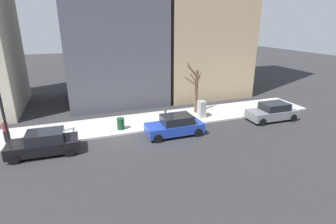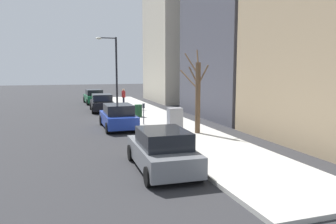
{
  "view_description": "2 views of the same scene",
  "coord_description": "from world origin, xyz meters",
  "px_view_note": "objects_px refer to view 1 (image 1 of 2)",
  "views": [
    {
      "loc": [
        -17.96,
        2.67,
        7.99
      ],
      "look_at": [
        1.66,
        -4.43,
        0.82
      ],
      "focal_mm": 28.0,
      "sensor_mm": 36.0,
      "label": 1
    },
    {
      "loc": [
        -4.48,
        -23.94,
        3.62
      ],
      "look_at": [
        1.5,
        -5.59,
        1.13
      ],
      "focal_mm": 35.0,
      "sensor_mm": 36.0,
      "label": 2
    }
  ],
  "objects_px": {
    "utility_box": "(202,109)",
    "pedestrian_near_meter": "(6,130)",
    "parking_meter": "(165,116)",
    "bare_tree": "(196,90)",
    "office_block_center": "(110,9)",
    "parked_car_blue": "(175,126)",
    "parked_car_grey": "(272,112)",
    "parked_car_black": "(44,143)",
    "trash_bin": "(121,124)"
  },
  "relations": [
    {
      "from": "bare_tree",
      "to": "utility_box",
      "type": "bearing_deg",
      "value": 178.72
    },
    {
      "from": "parked_car_blue",
      "to": "parked_car_black",
      "type": "distance_m",
      "value": 8.89
    },
    {
      "from": "parked_car_black",
      "to": "parking_meter",
      "type": "height_order",
      "value": "parked_car_black"
    },
    {
      "from": "bare_tree",
      "to": "office_block_center",
      "type": "distance_m",
      "value": 11.97
    },
    {
      "from": "utility_box",
      "to": "pedestrian_near_meter",
      "type": "height_order",
      "value": "pedestrian_near_meter"
    },
    {
      "from": "parked_car_grey",
      "to": "trash_bin",
      "type": "relative_size",
      "value": 4.72
    },
    {
      "from": "pedestrian_near_meter",
      "to": "parked_car_grey",
      "type": "bearing_deg",
      "value": 175.11
    },
    {
      "from": "bare_tree",
      "to": "trash_bin",
      "type": "bearing_deg",
      "value": 103.31
    },
    {
      "from": "parking_meter",
      "to": "bare_tree",
      "type": "distance_m",
      "value": 4.44
    },
    {
      "from": "trash_bin",
      "to": "office_block_center",
      "type": "relative_size",
      "value": 0.05
    },
    {
      "from": "parked_car_black",
      "to": "utility_box",
      "type": "height_order",
      "value": "utility_box"
    },
    {
      "from": "parked_car_black",
      "to": "trash_bin",
      "type": "distance_m",
      "value": 5.63
    },
    {
      "from": "parking_meter",
      "to": "office_block_center",
      "type": "relative_size",
      "value": 0.07
    },
    {
      "from": "parked_car_grey",
      "to": "parked_car_blue",
      "type": "relative_size",
      "value": 1.01
    },
    {
      "from": "parked_car_black",
      "to": "office_block_center",
      "type": "xyz_separation_m",
      "value": [
        11.41,
        -6.33,
        8.49
      ]
    },
    {
      "from": "parking_meter",
      "to": "trash_bin",
      "type": "height_order",
      "value": "parking_meter"
    },
    {
      "from": "parking_meter",
      "to": "utility_box",
      "type": "relative_size",
      "value": 0.94
    },
    {
      "from": "parked_car_blue",
      "to": "utility_box",
      "type": "distance_m",
      "value": 4.28
    },
    {
      "from": "parked_car_grey",
      "to": "pedestrian_near_meter",
      "type": "bearing_deg",
      "value": 85.02
    },
    {
      "from": "office_block_center",
      "to": "pedestrian_near_meter",
      "type": "bearing_deg",
      "value": 135.58
    },
    {
      "from": "parked_car_blue",
      "to": "parked_car_black",
      "type": "bearing_deg",
      "value": 89.84
    },
    {
      "from": "parked_car_blue",
      "to": "parking_meter",
      "type": "xyz_separation_m",
      "value": [
        1.66,
        0.17,
        0.24
      ]
    },
    {
      "from": "parked_car_black",
      "to": "office_block_center",
      "type": "distance_m",
      "value": 15.56
    },
    {
      "from": "parked_car_black",
      "to": "utility_box",
      "type": "distance_m",
      "value": 12.6
    },
    {
      "from": "pedestrian_near_meter",
      "to": "parked_car_blue",
      "type": "bearing_deg",
      "value": 169.63
    },
    {
      "from": "parked_car_blue",
      "to": "bare_tree",
      "type": "relative_size",
      "value": 0.91
    },
    {
      "from": "parked_car_grey",
      "to": "office_block_center",
      "type": "relative_size",
      "value": 0.23
    },
    {
      "from": "parking_meter",
      "to": "pedestrian_near_meter",
      "type": "relative_size",
      "value": 0.81
    },
    {
      "from": "parked_car_grey",
      "to": "office_block_center",
      "type": "bearing_deg",
      "value": 47.01
    },
    {
      "from": "bare_tree",
      "to": "office_block_center",
      "type": "relative_size",
      "value": 0.25
    },
    {
      "from": "parked_car_black",
      "to": "utility_box",
      "type": "xyz_separation_m",
      "value": [
        2.47,
        -12.35,
        0.11
      ]
    },
    {
      "from": "parked_car_grey",
      "to": "pedestrian_near_meter",
      "type": "height_order",
      "value": "pedestrian_near_meter"
    },
    {
      "from": "parked_car_blue",
      "to": "parked_car_black",
      "type": "height_order",
      "value": "same"
    },
    {
      "from": "parked_car_grey",
      "to": "trash_bin",
      "type": "bearing_deg",
      "value": 82.49
    },
    {
      "from": "parking_meter",
      "to": "parked_car_blue",
      "type": "bearing_deg",
      "value": -174.18
    },
    {
      "from": "parked_car_black",
      "to": "bare_tree",
      "type": "bearing_deg",
      "value": -71.24
    },
    {
      "from": "parked_car_grey",
      "to": "parked_car_blue",
      "type": "height_order",
      "value": "same"
    },
    {
      "from": "parked_car_grey",
      "to": "parked_car_black",
      "type": "distance_m",
      "value": 17.87
    },
    {
      "from": "trash_bin",
      "to": "office_block_center",
      "type": "bearing_deg",
      "value": -6.7
    },
    {
      "from": "parked_car_grey",
      "to": "pedestrian_near_meter",
      "type": "xyz_separation_m",
      "value": [
        2.33,
        20.39,
        0.35
      ]
    },
    {
      "from": "pedestrian_near_meter",
      "to": "bare_tree",
      "type": "bearing_deg",
      "value": -173.1
    },
    {
      "from": "parked_car_blue",
      "to": "bare_tree",
      "type": "height_order",
      "value": "bare_tree"
    },
    {
      "from": "parked_car_grey",
      "to": "parked_car_black",
      "type": "relative_size",
      "value": 1.0
    },
    {
      "from": "parked_car_blue",
      "to": "trash_bin",
      "type": "bearing_deg",
      "value": 60.15
    },
    {
      "from": "parked_car_grey",
      "to": "utility_box",
      "type": "distance_m",
      "value": 6.03
    },
    {
      "from": "parking_meter",
      "to": "pedestrian_near_meter",
      "type": "bearing_deg",
      "value": 86.1
    },
    {
      "from": "parked_car_blue",
      "to": "parked_car_black",
      "type": "xyz_separation_m",
      "value": [
        0.04,
        8.89,
        0.0
      ]
    },
    {
      "from": "utility_box",
      "to": "office_block_center",
      "type": "relative_size",
      "value": 0.08
    },
    {
      "from": "parked_car_grey",
      "to": "trash_bin",
      "type": "height_order",
      "value": "parked_car_grey"
    },
    {
      "from": "utility_box",
      "to": "pedestrian_near_meter",
      "type": "bearing_deg",
      "value": 90.32
    }
  ]
}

